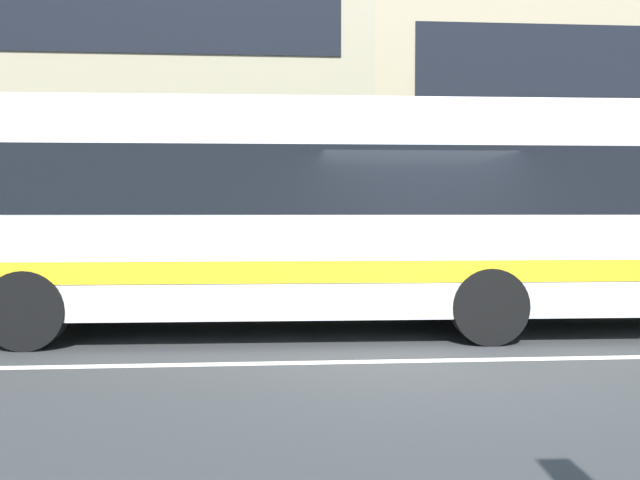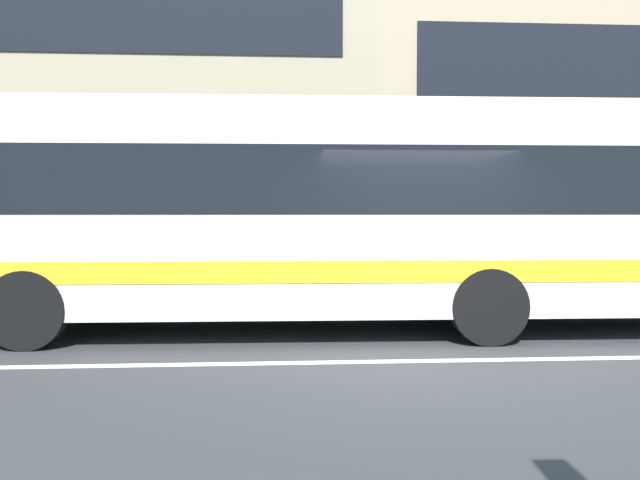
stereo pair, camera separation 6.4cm
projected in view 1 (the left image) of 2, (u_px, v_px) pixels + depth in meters
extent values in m
plane|color=#343637|center=(436.00, 361.00, 7.40)|extent=(160.00, 160.00, 0.00)
cube|color=silver|center=(436.00, 360.00, 7.40)|extent=(60.00, 0.16, 0.01)
cube|color=#265723|center=(203.00, 279.00, 12.44)|extent=(18.17, 1.10, 0.81)
cube|color=tan|center=(22.00, 85.00, 19.78)|extent=(20.40, 10.69, 11.21)
cube|color=silver|center=(413.00, 212.00, 9.35)|extent=(12.22, 2.77, 2.74)
cube|color=black|center=(413.00, 184.00, 9.33)|extent=(11.49, 2.78, 0.88)
cube|color=yellow|center=(413.00, 263.00, 9.39)|extent=(11.98, 2.79, 0.28)
cube|color=silver|center=(414.00, 114.00, 9.29)|extent=(11.73, 2.35, 0.12)
cylinder|color=black|center=(27.00, 310.00, 7.96)|extent=(1.00, 0.30, 1.00)
cylinder|color=black|center=(86.00, 287.00, 10.31)|extent=(1.00, 0.30, 1.00)
cylinder|color=black|center=(489.00, 306.00, 8.27)|extent=(1.00, 0.30, 1.00)
cylinder|color=black|center=(444.00, 285.00, 10.63)|extent=(1.00, 0.30, 1.00)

